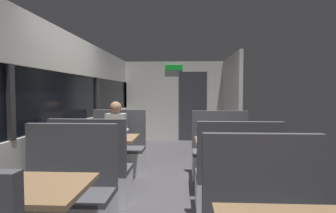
{
  "coord_description": "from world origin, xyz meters",
  "views": [
    {
      "loc": [
        0.26,
        -4.08,
        1.43
      ],
      "look_at": [
        -0.1,
        2.69,
        1.07
      ],
      "focal_mm": 30.27,
      "sensor_mm": 36.0,
      "label": 1
    }
  ],
  "objects": [
    {
      "name": "ground_plane",
      "position": [
        0.0,
        0.0,
        -0.01
      ],
      "size": [
        3.3,
        9.2,
        0.02
      ],
      "primitive_type": "cube",
      "color": "#423F44"
    },
    {
      "name": "carriage_window_panel_left",
      "position": [
        -1.45,
        0.0,
        1.11
      ],
      "size": [
        0.09,
        8.48,
        2.3
      ],
      "color": "beige",
      "rests_on": "ground_plane"
    },
    {
      "name": "carriage_end_bulkhead",
      "position": [
        0.06,
        4.19,
        1.14
      ],
      "size": [
        2.9,
        0.11,
        2.3
      ],
      "color": "beige",
      "rests_on": "ground_plane"
    },
    {
      "name": "carriage_aisle_panel_right",
      "position": [
        1.45,
        3.0,
        1.15
      ],
      "size": [
        0.08,
        2.4,
        2.3
      ],
      "primitive_type": "cube",
      "color": "beige",
      "rests_on": "ground_plane"
    },
    {
      "name": "dining_table_near_window",
      "position": [
        -0.89,
        -2.09,
        0.64
      ],
      "size": [
        0.9,
        0.7,
        0.74
      ],
      "color": "#9E9EA3",
      "rests_on": "ground_plane"
    },
    {
      "name": "bench_near_window_facing_entry",
      "position": [
        -0.89,
        -1.39,
        0.33
      ],
      "size": [
        0.95,
        0.5,
        1.1
      ],
      "color": "silver",
      "rests_on": "ground_plane"
    },
    {
      "name": "dining_table_mid_window",
      "position": [
        -0.89,
        0.13,
        0.64
      ],
      "size": [
        0.9,
        0.7,
        0.74
      ],
      "color": "#9E9EA3",
      "rests_on": "ground_plane"
    },
    {
      "name": "bench_mid_window_facing_end",
      "position": [
        -0.89,
        -0.57,
        0.33
      ],
      "size": [
        0.95,
        0.5,
        1.1
      ],
      "color": "silver",
      "rests_on": "ground_plane"
    },
    {
      "name": "bench_mid_window_facing_entry",
      "position": [
        -0.89,
        0.83,
        0.33
      ],
      "size": [
        0.95,
        0.5,
        1.1
      ],
      "color": "silver",
      "rests_on": "ground_plane"
    },
    {
      "name": "dining_table_rear_aisle",
      "position": [
        0.89,
        -0.07,
        0.64
      ],
      "size": [
        0.9,
        0.7,
        0.74
      ],
      "color": "#9E9EA3",
      "rests_on": "ground_plane"
    },
    {
      "name": "bench_rear_aisle_facing_end",
      "position": [
        0.89,
        -0.77,
        0.33
      ],
      "size": [
        0.95,
        0.5,
        1.1
      ],
      "color": "silver",
      "rests_on": "ground_plane"
    },
    {
      "name": "bench_rear_aisle_facing_entry",
      "position": [
        0.89,
        0.63,
        0.33
      ],
      "size": [
        0.95,
        0.5,
        1.1
      ],
      "color": "silver",
      "rests_on": "ground_plane"
    },
    {
      "name": "seated_passenger",
      "position": [
        -0.89,
        0.76,
        0.54
      ],
      "size": [
        0.47,
        0.55,
        1.26
      ],
      "color": "#26262D",
      "rests_on": "ground_plane"
    },
    {
      "name": "coffee_cup_primary",
      "position": [
        1.03,
        0.03,
        0.79
      ],
      "size": [
        0.07,
        0.07,
        0.09
      ],
      "color": "#26598C",
      "rests_on": "dining_table_rear_aisle"
    },
    {
      "name": "coffee_cup_secondary",
      "position": [
        -0.78,
        0.05,
        0.79
      ],
      "size": [
        0.07,
        0.07,
        0.09
      ],
      "color": "#26598C",
      "rests_on": "dining_table_mid_window"
    }
  ]
}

